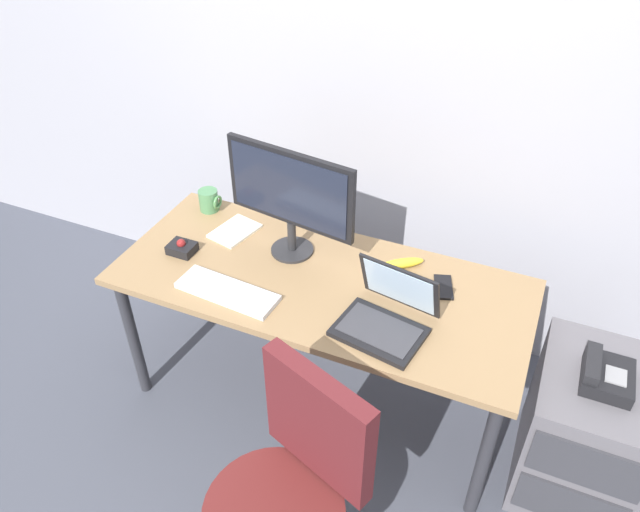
% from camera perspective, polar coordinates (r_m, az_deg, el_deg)
% --- Properties ---
extents(ground_plane, '(8.00, 8.00, 0.00)m').
position_cam_1_polar(ground_plane, '(2.92, -0.00, -12.83)').
color(ground_plane, '#464A55').
extents(back_wall, '(6.00, 0.10, 2.80)m').
position_cam_1_polar(back_wall, '(2.65, 6.38, 18.76)').
color(back_wall, '#A2A1AA').
rests_on(back_wall, ground).
extents(desk, '(1.66, 0.71, 0.70)m').
position_cam_1_polar(desk, '(2.46, -0.00, -3.51)').
color(desk, '#94734C').
rests_on(desk, ground).
extents(file_cabinet, '(0.42, 0.53, 0.59)m').
position_cam_1_polar(file_cabinet, '(2.63, 23.51, -14.88)').
color(file_cabinet, '#605C62').
rests_on(file_cabinet, ground).
extents(desk_phone, '(0.17, 0.20, 0.09)m').
position_cam_1_polar(desk_phone, '(2.38, 25.28, -10.18)').
color(desk_phone, black).
rests_on(desk_phone, file_cabinet).
extents(office_chair, '(0.53, 0.54, 0.95)m').
position_cam_1_polar(office_chair, '(2.09, -2.97, -22.75)').
color(office_chair, black).
rests_on(office_chair, ground).
extents(monitor_main, '(0.57, 0.18, 0.47)m').
position_cam_1_polar(monitor_main, '(2.40, -2.84, 5.84)').
color(monitor_main, '#262628').
rests_on(monitor_main, desk).
extents(keyboard, '(0.42, 0.17, 0.03)m').
position_cam_1_polar(keyboard, '(2.37, -8.72, -3.28)').
color(keyboard, silver).
rests_on(keyboard, desk).
extents(laptop, '(0.35, 0.34, 0.23)m').
position_cam_1_polar(laptop, '(2.20, 6.29, -5.53)').
color(laptop, black).
rests_on(laptop, desk).
extents(trackball_mouse, '(0.11, 0.09, 0.07)m').
position_cam_1_polar(trackball_mouse, '(2.61, -12.87, 0.77)').
color(trackball_mouse, black).
rests_on(trackball_mouse, desk).
extents(coffee_mug, '(0.10, 0.09, 0.10)m').
position_cam_1_polar(coffee_mug, '(2.84, -10.39, 5.17)').
color(coffee_mug, '#4B8152').
rests_on(coffee_mug, desk).
extents(paper_notepad, '(0.19, 0.24, 0.01)m').
position_cam_1_polar(paper_notepad, '(2.70, -8.03, 2.35)').
color(paper_notepad, white).
rests_on(paper_notepad, desk).
extents(cell_phone, '(0.11, 0.16, 0.01)m').
position_cam_1_polar(cell_phone, '(2.42, 11.54, -2.88)').
color(cell_phone, black).
rests_on(cell_phone, desk).
extents(banana, '(0.18, 0.15, 0.04)m').
position_cam_1_polar(banana, '(2.49, 7.69, -0.69)').
color(banana, yellow).
rests_on(banana, desk).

